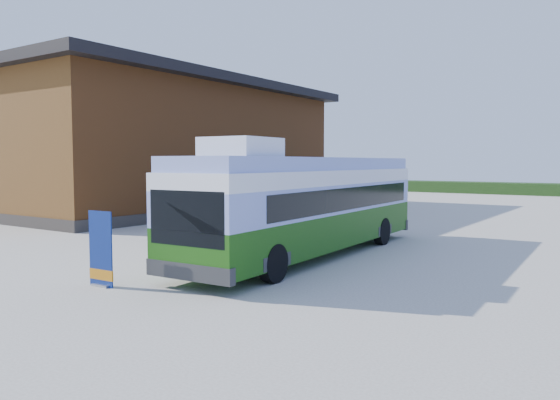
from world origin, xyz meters
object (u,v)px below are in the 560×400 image
Objects in this scene: picnic_table at (212,239)px; slurry_tanker at (287,188)px; bus at (309,202)px; person_b at (175,203)px; banner at (101,256)px; person_a at (255,217)px.

slurry_tanker reaches higher than picnic_table.
bus is 10.47m from person_b.
picnic_table is at bearing 88.19° from banner.
banner reaches higher than picnic_table.
picnic_table is at bearing -72.65° from slurry_tanker.
person_b reaches higher than picnic_table.
person_b is (-6.77, 2.93, 0.04)m from person_a.
person_a is at bearing -70.14° from slurry_tanker.
banner is 0.29× the size of slurry_tanker.
banner is at bearing -93.33° from person_a.
person_a is 0.31× the size of slurry_tanker.
banner is at bearing -97.01° from picnic_table.
slurry_tanker is (0.23, 8.99, 0.31)m from person_b.
slurry_tanker is (-9.41, 13.02, -0.36)m from bus.
bus is 6.50× the size of banner.
bus reaches higher than person_b.
bus is at bearing 83.34° from person_b.
person_b is at bearing 154.78° from bus.
person_a is 0.96× the size of person_b.
bus reaches higher than picnic_table.
person_a reaches higher than banner.
banner is 0.90× the size of person_b.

